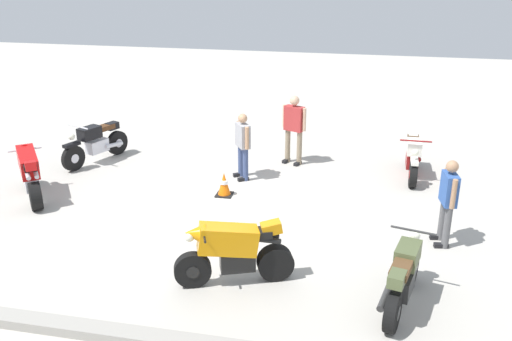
{
  "coord_description": "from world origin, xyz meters",
  "views": [
    {
      "loc": [
        -3.19,
        10.51,
        5.03
      ],
      "look_at": [
        -0.92,
        -0.26,
        0.75
      ],
      "focal_mm": 39.27,
      "sensor_mm": 36.0,
      "label": 1
    }
  ],
  "objects_px": {
    "motorcycle_black_cruiser": "(96,143)",
    "traffic_cone": "(224,184)",
    "motorcycle_olive_vintage": "(403,278)",
    "person_in_red_shirt": "(294,125)",
    "motorcycle_cream_vintage": "(413,157)",
    "motorcycle_orange_sportbike": "(234,250)",
    "person_in_blue_shirt": "(448,198)",
    "motorcycle_red_sportbike": "(30,172)",
    "person_in_gray_shirt": "(243,143)"
  },
  "relations": [
    {
      "from": "motorcycle_cream_vintage",
      "to": "motorcycle_olive_vintage",
      "type": "bearing_deg",
      "value": -3.88
    },
    {
      "from": "motorcycle_red_sportbike",
      "to": "person_in_blue_shirt",
      "type": "bearing_deg",
      "value": -130.79
    },
    {
      "from": "motorcycle_black_cruiser",
      "to": "motorcycle_orange_sportbike",
      "type": "xyz_separation_m",
      "value": [
        -4.82,
        4.79,
        0.07
      ]
    },
    {
      "from": "person_in_blue_shirt",
      "to": "person_in_red_shirt",
      "type": "relative_size",
      "value": 0.93
    },
    {
      "from": "motorcycle_cream_vintage",
      "to": "traffic_cone",
      "type": "bearing_deg",
      "value": -63.38
    },
    {
      "from": "person_in_blue_shirt",
      "to": "motorcycle_cream_vintage",
      "type": "bearing_deg",
      "value": -91.85
    },
    {
      "from": "motorcycle_black_cruiser",
      "to": "person_in_gray_shirt",
      "type": "height_order",
      "value": "person_in_gray_shirt"
    },
    {
      "from": "motorcycle_olive_vintage",
      "to": "motorcycle_black_cruiser",
      "type": "xyz_separation_m",
      "value": [
        7.47,
        -4.89,
        0.03
      ]
    },
    {
      "from": "person_in_red_shirt",
      "to": "traffic_cone",
      "type": "relative_size",
      "value": 3.32
    },
    {
      "from": "motorcycle_black_cruiser",
      "to": "motorcycle_orange_sportbike",
      "type": "relative_size",
      "value": 1.05
    },
    {
      "from": "motorcycle_black_cruiser",
      "to": "person_in_red_shirt",
      "type": "relative_size",
      "value": 1.13
    },
    {
      "from": "motorcycle_red_sportbike",
      "to": "motorcycle_olive_vintage",
      "type": "bearing_deg",
      "value": -146.39
    },
    {
      "from": "motorcycle_red_sportbike",
      "to": "traffic_cone",
      "type": "height_order",
      "value": "motorcycle_red_sportbike"
    },
    {
      "from": "motorcycle_black_cruiser",
      "to": "person_in_blue_shirt",
      "type": "xyz_separation_m",
      "value": [
        -8.29,
        2.71,
        0.41
      ]
    },
    {
      "from": "motorcycle_cream_vintage",
      "to": "motorcycle_black_cruiser",
      "type": "bearing_deg",
      "value": -85.03
    },
    {
      "from": "motorcycle_red_sportbike",
      "to": "person_in_gray_shirt",
      "type": "bearing_deg",
      "value": -102.89
    },
    {
      "from": "person_in_blue_shirt",
      "to": "person_in_gray_shirt",
      "type": "relative_size",
      "value": 1.03
    },
    {
      "from": "motorcycle_olive_vintage",
      "to": "person_in_gray_shirt",
      "type": "distance_m",
      "value": 5.79
    },
    {
      "from": "motorcycle_cream_vintage",
      "to": "person_in_red_shirt",
      "type": "relative_size",
      "value": 1.11
    },
    {
      "from": "person_in_red_shirt",
      "to": "motorcycle_olive_vintage",
      "type": "bearing_deg",
      "value": 46.25
    },
    {
      "from": "motorcycle_orange_sportbike",
      "to": "motorcycle_red_sportbike",
      "type": "bearing_deg",
      "value": -46.33
    },
    {
      "from": "traffic_cone",
      "to": "person_in_blue_shirt",
      "type": "bearing_deg",
      "value": 163.82
    },
    {
      "from": "motorcycle_black_cruiser",
      "to": "person_in_gray_shirt",
      "type": "xyz_separation_m",
      "value": [
        -3.93,
        0.32,
        0.37
      ]
    },
    {
      "from": "motorcycle_black_cruiser",
      "to": "motorcycle_red_sportbike",
      "type": "relative_size",
      "value": 1.21
    },
    {
      "from": "motorcycle_olive_vintage",
      "to": "motorcycle_black_cruiser",
      "type": "height_order",
      "value": "motorcycle_black_cruiser"
    },
    {
      "from": "motorcycle_olive_vintage",
      "to": "motorcycle_orange_sportbike",
      "type": "relative_size",
      "value": 1.02
    },
    {
      "from": "motorcycle_olive_vintage",
      "to": "traffic_cone",
      "type": "xyz_separation_m",
      "value": [
        3.72,
        -3.49,
        -0.23
      ]
    },
    {
      "from": "motorcycle_cream_vintage",
      "to": "traffic_cone",
      "type": "xyz_separation_m",
      "value": [
        4.12,
        2.04,
        -0.23
      ]
    },
    {
      "from": "person_in_gray_shirt",
      "to": "traffic_cone",
      "type": "relative_size",
      "value": 3.0
    },
    {
      "from": "person_in_red_shirt",
      "to": "traffic_cone",
      "type": "height_order",
      "value": "person_in_red_shirt"
    },
    {
      "from": "motorcycle_cream_vintage",
      "to": "traffic_cone",
      "type": "relative_size",
      "value": 3.68
    },
    {
      "from": "person_in_blue_shirt",
      "to": "motorcycle_red_sportbike",
      "type": "bearing_deg",
      "value": -11.02
    },
    {
      "from": "traffic_cone",
      "to": "motorcycle_orange_sportbike",
      "type": "bearing_deg",
      "value": 107.46
    },
    {
      "from": "motorcycle_cream_vintage",
      "to": "person_in_blue_shirt",
      "type": "distance_m",
      "value": 3.41
    },
    {
      "from": "motorcycle_black_cruiser",
      "to": "traffic_cone",
      "type": "xyz_separation_m",
      "value": [
        -3.75,
        1.4,
        -0.26
      ]
    },
    {
      "from": "person_in_gray_shirt",
      "to": "motorcycle_orange_sportbike",
      "type": "bearing_deg",
      "value": 66.89
    },
    {
      "from": "motorcycle_cream_vintage",
      "to": "motorcycle_olive_vintage",
      "type": "relative_size",
      "value": 1.01
    },
    {
      "from": "motorcycle_red_sportbike",
      "to": "person_in_red_shirt",
      "type": "bearing_deg",
      "value": -96.37
    },
    {
      "from": "motorcycle_cream_vintage",
      "to": "motorcycle_black_cruiser",
      "type": "height_order",
      "value": "motorcycle_black_cruiser"
    },
    {
      "from": "motorcycle_cream_vintage",
      "to": "motorcycle_orange_sportbike",
      "type": "xyz_separation_m",
      "value": [
        3.05,
        5.44,
        0.11
      ]
    },
    {
      "from": "person_in_blue_shirt",
      "to": "person_in_gray_shirt",
      "type": "height_order",
      "value": "person_in_blue_shirt"
    },
    {
      "from": "person_in_gray_shirt",
      "to": "person_in_red_shirt",
      "type": "bearing_deg",
      "value": -162.93
    },
    {
      "from": "motorcycle_olive_vintage",
      "to": "person_in_red_shirt",
      "type": "distance_m",
      "value": 6.39
    },
    {
      "from": "person_in_red_shirt",
      "to": "person_in_gray_shirt",
      "type": "bearing_deg",
      "value": -15.61
    },
    {
      "from": "motorcycle_olive_vintage",
      "to": "motorcycle_red_sportbike",
      "type": "bearing_deg",
      "value": 85.7
    },
    {
      "from": "person_in_blue_shirt",
      "to": "person_in_red_shirt",
      "type": "bearing_deg",
      "value": -56.58
    },
    {
      "from": "motorcycle_cream_vintage",
      "to": "person_in_red_shirt",
      "type": "xyz_separation_m",
      "value": [
        2.92,
        -0.31,
        0.53
      ]
    },
    {
      "from": "person_in_red_shirt",
      "to": "person_in_gray_shirt",
      "type": "distance_m",
      "value": 1.64
    },
    {
      "from": "person_in_blue_shirt",
      "to": "traffic_cone",
      "type": "distance_m",
      "value": 4.77
    },
    {
      "from": "motorcycle_olive_vintage",
      "to": "person_in_red_shirt",
      "type": "height_order",
      "value": "person_in_red_shirt"
    }
  ]
}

